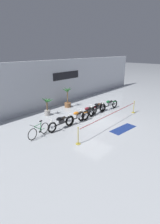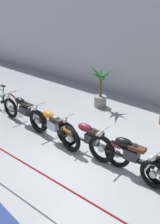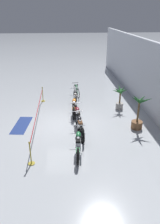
{
  "view_description": "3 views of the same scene",
  "coord_description": "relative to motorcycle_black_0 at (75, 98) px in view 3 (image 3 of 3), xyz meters",
  "views": [
    {
      "loc": [
        -9.99,
        -7.38,
        5.05
      ],
      "look_at": [
        -1.42,
        0.19,
        0.96
      ],
      "focal_mm": 28.0,
      "sensor_mm": 36.0,
      "label": 1
    },
    {
      "loc": [
        4.05,
        -4.46,
        4.34
      ],
      "look_at": [
        -0.81,
        1.22,
        0.84
      ],
      "focal_mm": 45.0,
      "sensor_mm": 36.0,
      "label": 2
    },
    {
      "loc": [
        10.92,
        -0.15,
        5.68
      ],
      "look_at": [
        0.65,
        0.72,
        0.98
      ],
      "focal_mm": 35.0,
      "sensor_mm": 36.0,
      "label": 3
    }
  ],
  "objects": [
    {
      "name": "ground_plane",
      "position": [
        2.78,
        -0.69,
        -0.47
      ],
      "size": [
        120.0,
        120.0,
        0.0
      ],
      "primitive_type": "plane",
      "color": "#B2B7BC"
    },
    {
      "name": "back_wall",
      "position": [
        2.78,
        4.43,
        1.63
      ],
      "size": [
        28.0,
        0.29,
        4.2
      ],
      "color": "silver",
      "rests_on": "ground"
    },
    {
      "name": "motorcycle_black_0",
      "position": [
        0.0,
        0.0,
        0.0
      ],
      "size": [
        2.24,
        0.62,
        0.93
      ],
      "color": "black",
      "rests_on": "ground"
    },
    {
      "name": "motorcycle_orange_1",
      "position": [
        1.5,
        -0.16,
        0.0
      ],
      "size": [
        2.29,
        0.62,
        0.96
      ],
      "color": "black",
      "rests_on": "ground"
    },
    {
      "name": "motorcycle_maroon_2",
      "position": [
        2.82,
        -0.04,
        -0.0
      ],
      "size": [
        2.42,
        0.62,
        0.95
      ],
      "color": "black",
      "rests_on": "ground"
    },
    {
      "name": "motorcycle_black_3",
      "position": [
        4.03,
        -0.03,
        0.01
      ],
      "size": [
        2.39,
        0.62,
        0.97
      ],
      "color": "black",
      "rests_on": "ground"
    },
    {
      "name": "motorcycle_green_4",
      "position": [
        5.56,
        -0.22,
        -0.0
      ],
      "size": [
        2.38,
        0.62,
        0.93
      ],
      "color": "black",
      "rests_on": "ground"
    },
    {
      "name": "bicycle",
      "position": [
        -1.64,
        0.21,
        -0.08
      ],
      "size": [
        1.72,
        0.48,
        0.96
      ],
      "color": "black",
      "rests_on": "ground"
    },
    {
      "name": "potted_palm_left_of_row",
      "position": [
        1.05,
        2.76,
        0.26
      ],
      "size": [
        0.96,
        1.02,
        1.58
      ],
      "color": "gray",
      "rests_on": "ground"
    },
    {
      "name": "potted_palm_right_of_row",
      "position": [
        3.66,
        3.08,
        0.25
      ],
      "size": [
        0.92,
        1.13,
        1.92
      ],
      "color": "brown",
      "rests_on": "ground"
    },
    {
      "name": "stanchion_far_left",
      "position": [
        1.5,
        -2.22,
        0.23
      ],
      "size": [
        7.0,
        0.28,
        1.05
      ],
      "color": "gold",
      "rests_on": "ground"
    },
    {
      "name": "stanchion_mid_left",
      "position": [
        6.25,
        -2.22,
        -0.11
      ],
      "size": [
        0.28,
        0.28,
        1.05
      ],
      "color": "gold",
      "rests_on": "ground"
    },
    {
      "name": "floor_banner",
      "position": [
        2.77,
        -3.15,
        -0.46
      ],
      "size": [
        2.17,
        1.01,
        0.01
      ],
      "primitive_type": "cube",
      "rotation": [
        0.0,
        0.0,
        -0.12
      ],
      "color": "navy",
      "rests_on": "ground"
    }
  ]
}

